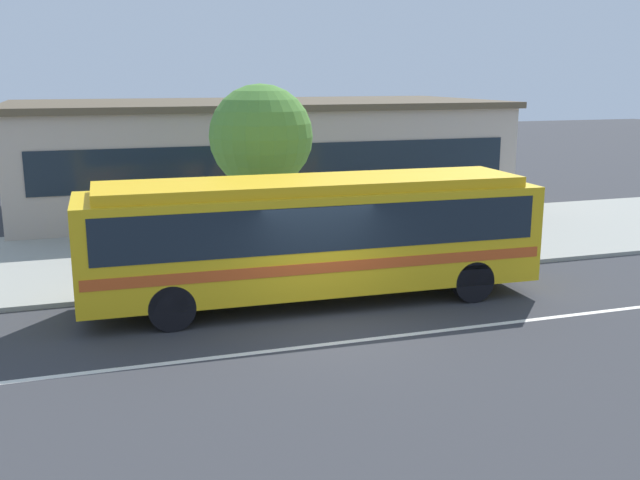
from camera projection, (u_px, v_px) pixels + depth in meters
The scene contains 9 objects.
ground_plane at pixel (330, 330), 15.44m from camera, with size 120.00×120.00×0.00m, color #343438.
sidewalk_slab at pixel (252, 250), 22.25m from camera, with size 60.00×8.00×0.12m, color #97978C.
lane_stripe_center at pixel (343, 342), 14.70m from camera, with size 56.00×0.16×0.01m, color silver.
transit_bus at pixel (314, 231), 17.01m from camera, with size 10.71×2.80×2.93m.
pedestrian_waiting_near_sign at pixel (403, 226), 20.52m from camera, with size 0.45×0.45×1.69m.
pedestrian_walking_along_curb at pixel (326, 226), 20.61m from camera, with size 0.46×0.46×1.69m.
pedestrian_standing_by_tree at pixel (355, 232), 19.72m from camera, with size 0.39×0.39×1.68m.
street_tree_near_stop at pixel (261, 138), 20.34m from camera, with size 2.90×2.90×4.92m.
station_building at pixel (257, 154), 29.42m from camera, with size 18.93×8.95×4.26m.
Camera 1 is at (-4.76, -13.84, 5.27)m, focal length 40.97 mm.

